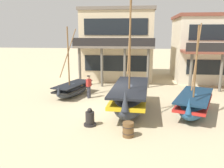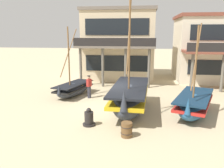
{
  "view_description": "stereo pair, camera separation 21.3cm",
  "coord_description": "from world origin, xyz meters",
  "px_view_note": "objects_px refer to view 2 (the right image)",
  "views": [
    {
      "loc": [
        1.73,
        -13.88,
        4.69
      ],
      "look_at": [
        0.0,
        1.0,
        1.4
      ],
      "focal_mm": 37.09,
      "sensor_mm": 36.0,
      "label": 1
    },
    {
      "loc": [
        1.95,
        -13.85,
        4.69
      ],
      "look_at": [
        0.0,
        1.0,
        1.4
      ],
      "focal_mm": 37.09,
      "sensor_mm": 36.0,
      "label": 2
    }
  ],
  "objects_px": {
    "fishing_boat_centre_large": "(130,97)",
    "fisherman_by_hull": "(89,87)",
    "harbor_building_main": "(120,44)",
    "fishing_boat_near_left": "(194,104)",
    "capstan_winch": "(89,119)",
    "fishing_boat_far_right": "(73,89)",
    "harbor_building_annex": "(219,48)",
    "wooden_barrel": "(127,130)"
  },
  "relations": [
    {
      "from": "capstan_winch",
      "to": "harbor_building_annex",
      "type": "relative_size",
      "value": 0.11
    },
    {
      "from": "capstan_winch",
      "to": "wooden_barrel",
      "type": "height_order",
      "value": "capstan_winch"
    },
    {
      "from": "fisherman_by_hull",
      "to": "fishing_boat_far_right",
      "type": "bearing_deg",
      "value": 160.69
    },
    {
      "from": "capstan_winch",
      "to": "fishing_boat_far_right",
      "type": "bearing_deg",
      "value": 114.15
    },
    {
      "from": "wooden_barrel",
      "to": "fisherman_by_hull",
      "type": "bearing_deg",
      "value": 117.19
    },
    {
      "from": "fisherman_by_hull",
      "to": "harbor_building_annex",
      "type": "distance_m",
      "value": 14.42
    },
    {
      "from": "fishing_boat_far_right",
      "to": "harbor_building_main",
      "type": "xyz_separation_m",
      "value": [
        2.72,
        8.25,
        3.02
      ]
    },
    {
      "from": "fisherman_by_hull",
      "to": "capstan_winch",
      "type": "bearing_deg",
      "value": -77.21
    },
    {
      "from": "fishing_boat_centre_large",
      "to": "fisherman_by_hull",
      "type": "xyz_separation_m",
      "value": [
        -3.14,
        2.67,
        -0.06
      ]
    },
    {
      "from": "wooden_barrel",
      "to": "harbor_building_main",
      "type": "bearing_deg",
      "value": 96.95
    },
    {
      "from": "capstan_winch",
      "to": "wooden_barrel",
      "type": "xyz_separation_m",
      "value": [
        2.04,
        -1.11,
        -0.02
      ]
    },
    {
      "from": "fishing_boat_centre_large",
      "to": "wooden_barrel",
      "type": "distance_m",
      "value": 3.59
    },
    {
      "from": "fishing_boat_centre_large",
      "to": "fisherman_by_hull",
      "type": "distance_m",
      "value": 4.12
    },
    {
      "from": "fishing_boat_near_left",
      "to": "harbor_building_main",
      "type": "height_order",
      "value": "harbor_building_main"
    },
    {
      "from": "capstan_winch",
      "to": "harbor_building_annex",
      "type": "height_order",
      "value": "harbor_building_annex"
    },
    {
      "from": "fishing_boat_centre_large",
      "to": "harbor_building_annex",
      "type": "xyz_separation_m",
      "value": [
        8.32,
        11.1,
        2.34
      ]
    },
    {
      "from": "fishing_boat_far_right",
      "to": "fishing_boat_centre_large",
      "type": "bearing_deg",
      "value": -35.08
    },
    {
      "from": "capstan_winch",
      "to": "fishing_boat_near_left",
      "type": "bearing_deg",
      "value": 22.07
    },
    {
      "from": "fishing_boat_near_left",
      "to": "fishing_boat_centre_large",
      "type": "relative_size",
      "value": 0.66
    },
    {
      "from": "fishing_boat_near_left",
      "to": "wooden_barrel",
      "type": "bearing_deg",
      "value": -137.04
    },
    {
      "from": "fishing_boat_centre_large",
      "to": "fishing_boat_far_right",
      "type": "bearing_deg",
      "value": 144.92
    },
    {
      "from": "wooden_barrel",
      "to": "fishing_boat_near_left",
      "type": "bearing_deg",
      "value": 42.96
    },
    {
      "from": "fishing_boat_near_left",
      "to": "harbor_building_main",
      "type": "distance_m",
      "value": 13.09
    },
    {
      "from": "capstan_winch",
      "to": "harbor_building_main",
      "type": "distance_m",
      "value": 14.2
    },
    {
      "from": "fishing_boat_far_right",
      "to": "fisherman_by_hull",
      "type": "xyz_separation_m",
      "value": [
        1.34,
        -0.47,
        0.29
      ]
    },
    {
      "from": "harbor_building_annex",
      "to": "harbor_building_main",
      "type": "bearing_deg",
      "value": 178.28
    },
    {
      "from": "fishing_boat_centre_large",
      "to": "fisherman_by_hull",
      "type": "relative_size",
      "value": 4.72
    },
    {
      "from": "fishing_boat_centre_large",
      "to": "fisherman_by_hull",
      "type": "bearing_deg",
      "value": 139.55
    },
    {
      "from": "harbor_building_annex",
      "to": "capstan_winch",
      "type": "bearing_deg",
      "value": -127.26
    },
    {
      "from": "capstan_winch",
      "to": "fishing_boat_centre_large",
      "type": "bearing_deg",
      "value": 50.95
    },
    {
      "from": "fishing_boat_far_right",
      "to": "fisherman_by_hull",
      "type": "bearing_deg",
      "value": -19.31
    },
    {
      "from": "fishing_boat_near_left",
      "to": "fishing_boat_centre_large",
      "type": "height_order",
      "value": "fishing_boat_centre_large"
    },
    {
      "from": "capstan_winch",
      "to": "harbor_building_main",
      "type": "height_order",
      "value": "harbor_building_main"
    },
    {
      "from": "fishing_boat_near_left",
      "to": "fisherman_by_hull",
      "type": "xyz_separation_m",
      "value": [
        -6.87,
        2.79,
        0.16
      ]
    },
    {
      "from": "fishing_boat_centre_large",
      "to": "harbor_building_main",
      "type": "bearing_deg",
      "value": 98.79
    },
    {
      "from": "fishing_boat_near_left",
      "to": "fishing_boat_far_right",
      "type": "distance_m",
      "value": 8.84
    },
    {
      "from": "fishing_boat_far_right",
      "to": "harbor_building_annex",
      "type": "xyz_separation_m",
      "value": [
        12.8,
        7.95,
        2.69
      ]
    },
    {
      "from": "fishing_boat_near_left",
      "to": "fisherman_by_hull",
      "type": "bearing_deg",
      "value": 157.88
    },
    {
      "from": "harbor_building_annex",
      "to": "fisherman_by_hull",
      "type": "bearing_deg",
      "value": -143.67
    },
    {
      "from": "harbor_building_main",
      "to": "fisherman_by_hull",
      "type": "bearing_deg",
      "value": -98.95
    },
    {
      "from": "fishing_boat_near_left",
      "to": "harbor_building_main",
      "type": "relative_size",
      "value": 0.63
    },
    {
      "from": "fishing_boat_centre_large",
      "to": "fishing_boat_far_right",
      "type": "relative_size",
      "value": 1.54
    }
  ]
}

